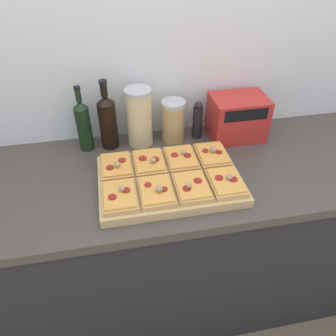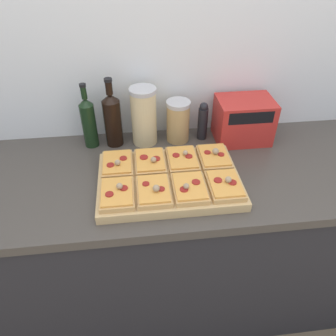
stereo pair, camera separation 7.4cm
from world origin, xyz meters
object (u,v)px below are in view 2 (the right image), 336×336
(wine_bottle, at_px, (113,119))
(pepper_mill, at_px, (203,121))
(toaster_oven, at_px, (243,120))
(grain_jar_short, at_px, (177,121))
(grain_jar_tall, at_px, (144,116))
(olive_oil_bottle, at_px, (89,122))
(cutting_board, at_px, (169,180))

(wine_bottle, xyz_separation_m, pepper_mill, (0.41, 0.00, -0.04))
(wine_bottle, xyz_separation_m, toaster_oven, (0.59, -0.03, -0.03))
(wine_bottle, bearing_deg, grain_jar_short, 0.00)
(grain_jar_tall, relative_size, toaster_oven, 0.98)
(olive_oil_bottle, distance_m, wine_bottle, 0.11)
(wine_bottle, bearing_deg, grain_jar_tall, 0.00)
(olive_oil_bottle, xyz_separation_m, grain_jar_tall, (0.24, -0.00, 0.01))
(grain_jar_tall, relative_size, pepper_mill, 1.45)
(olive_oil_bottle, bearing_deg, toaster_oven, -2.31)
(toaster_oven, bearing_deg, olive_oil_bottle, 177.69)
(olive_oil_bottle, distance_m, pepper_mill, 0.51)
(olive_oil_bottle, bearing_deg, wine_bottle, -0.00)
(cutting_board, xyz_separation_m, toaster_oven, (0.38, 0.29, 0.08))
(olive_oil_bottle, bearing_deg, pepper_mill, -0.00)
(wine_bottle, bearing_deg, olive_oil_bottle, 180.00)
(wine_bottle, xyz_separation_m, grain_jar_tall, (0.14, 0.00, 0.00))
(olive_oil_bottle, bearing_deg, grain_jar_tall, -0.00)
(olive_oil_bottle, xyz_separation_m, wine_bottle, (0.10, -0.00, 0.01))
(cutting_board, distance_m, wine_bottle, 0.40)
(grain_jar_tall, relative_size, grain_jar_short, 1.36)
(grain_jar_short, height_order, pepper_mill, grain_jar_short)
(cutting_board, xyz_separation_m, pepper_mill, (0.19, 0.32, 0.07))
(cutting_board, bearing_deg, toaster_oven, 37.44)
(wine_bottle, bearing_deg, cutting_board, -56.06)
(cutting_board, height_order, grain_jar_tall, grain_jar_tall)
(grain_jar_short, bearing_deg, cutting_board, -103.26)
(pepper_mill, bearing_deg, grain_jar_short, 180.00)
(grain_jar_short, bearing_deg, grain_jar_tall, -180.00)
(grain_jar_tall, bearing_deg, wine_bottle, 180.00)
(cutting_board, relative_size, pepper_mill, 2.99)
(grain_jar_short, bearing_deg, pepper_mill, -0.00)
(grain_jar_tall, bearing_deg, cutting_board, -76.75)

